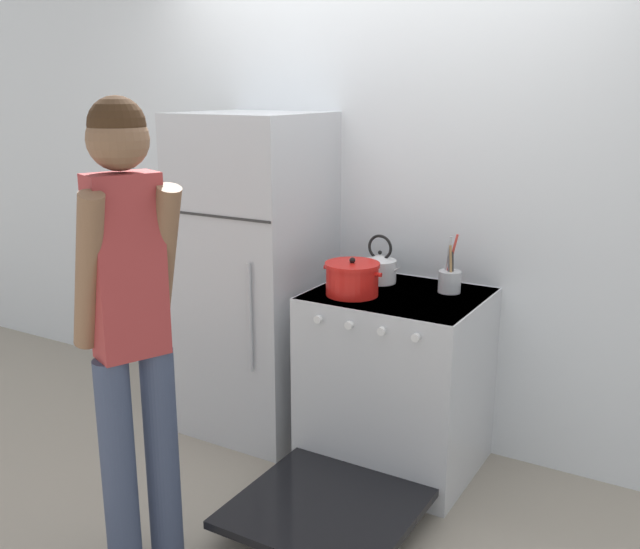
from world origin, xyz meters
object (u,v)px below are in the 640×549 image
object	(u,v)px
refrigerator	(255,276)
dutch_oven_pot	(352,279)
tea_kettle	(380,267)
person	(130,317)
utensil_jar	(450,280)
stove_range	(393,383)

from	to	relation	value
refrigerator	dutch_oven_pot	distance (m)	0.68
dutch_oven_pot	tea_kettle	world-z (taller)	tea_kettle
dutch_oven_pot	person	distance (m)	1.13
person	refrigerator	bearing A→B (deg)	37.81
refrigerator	utensil_jar	world-z (taller)	refrigerator
stove_range	dutch_oven_pot	size ratio (longest dim) A/B	4.59
dutch_oven_pot	tea_kettle	distance (m)	0.27
utensil_jar	stove_range	bearing A→B (deg)	-137.97
utensil_jar	person	xyz separation A→B (m)	(-0.70, -1.36, 0.08)
tea_kettle	utensil_jar	distance (m)	0.36
utensil_jar	person	bearing A→B (deg)	-117.47
refrigerator	person	size ratio (longest dim) A/B	0.95
dutch_oven_pot	utensil_jar	distance (m)	0.47
utensil_jar	refrigerator	bearing A→B (deg)	-172.75
refrigerator	utensil_jar	xyz separation A→B (m)	(1.04, 0.13, 0.09)
stove_range	utensil_jar	world-z (taller)	utensil_jar
refrigerator	person	world-z (taller)	person
tea_kettle	utensil_jar	xyz separation A→B (m)	(0.36, 0.01, -0.01)
dutch_oven_pot	tea_kettle	bearing A→B (deg)	87.07
refrigerator	dutch_oven_pot	bearing A→B (deg)	-12.15
refrigerator	utensil_jar	size ratio (longest dim) A/B	6.14
refrigerator	tea_kettle	size ratio (longest dim) A/B	7.05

